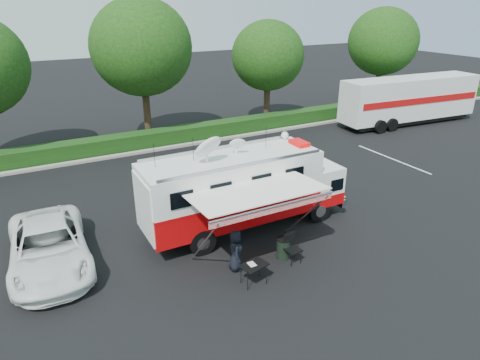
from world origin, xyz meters
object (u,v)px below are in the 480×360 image
(command_truck, at_px, (244,189))
(folding_table, at_px, (254,266))
(semi_trailer, at_px, (409,100))
(white_suv, at_px, (53,265))
(trash_bin, at_px, (283,248))

(command_truck, height_order, folding_table, command_truck)
(command_truck, bearing_deg, folding_table, -114.26)
(folding_table, distance_m, semi_trailer, 23.15)
(command_truck, relative_size, semi_trailer, 0.75)
(white_suv, bearing_deg, semi_trailer, 18.81)
(white_suv, relative_size, trash_bin, 6.89)
(white_suv, distance_m, trash_bin, 8.17)
(trash_bin, xyz_separation_m, semi_trailer, (18.29, 10.79, 1.39))
(white_suv, height_order, folding_table, white_suv)
(trash_bin, distance_m, semi_trailer, 21.28)
(semi_trailer, bearing_deg, command_truck, -156.11)
(trash_bin, relative_size, semi_trailer, 0.07)
(command_truck, relative_size, trash_bin, 10.52)
(folding_table, xyz_separation_m, semi_trailer, (19.99, 11.61, 1.11))
(folding_table, height_order, semi_trailer, semi_trailer)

